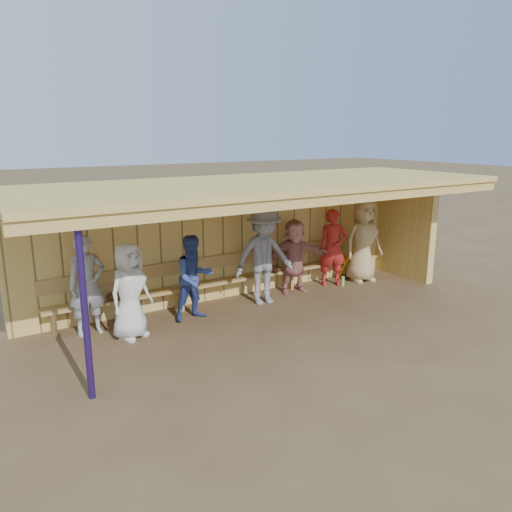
# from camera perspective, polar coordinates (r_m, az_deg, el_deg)

# --- Properties ---
(ground) EXTENTS (90.00, 90.00, 0.00)m
(ground) POSITION_cam_1_polar(r_m,az_deg,el_deg) (9.52, 1.12, -6.57)
(ground) COLOR brown
(ground) RESTS_ON ground
(player_a) EXTENTS (0.65, 0.45, 1.72)m
(player_a) POSITION_cam_1_polar(r_m,az_deg,el_deg) (8.79, -18.74, -3.20)
(player_a) COLOR #9C9FA5
(player_a) RESTS_ON ground
(player_b) EXTENTS (0.94, 0.80, 1.62)m
(player_b) POSITION_cam_1_polar(r_m,az_deg,el_deg) (8.44, -14.23, -3.90)
(player_b) COLOR silver
(player_b) RESTS_ON ground
(player_c) EXTENTS (0.79, 0.63, 1.57)m
(player_c) POSITION_cam_1_polar(r_m,az_deg,el_deg) (9.09, -7.09, -2.48)
(player_c) COLOR #344790
(player_c) RESTS_ON ground
(player_e) EXTENTS (1.31, 0.83, 1.94)m
(player_e) POSITION_cam_1_polar(r_m,az_deg,el_deg) (9.82, 0.90, -0.01)
(player_e) COLOR gray
(player_e) RESTS_ON ground
(player_f) EXTENTS (1.53, 0.73, 1.58)m
(player_f) POSITION_cam_1_polar(r_m,az_deg,el_deg) (10.61, 4.40, 0.01)
(player_f) COLOR tan
(player_f) RESTS_ON ground
(player_g) EXTENTS (0.74, 0.63, 1.71)m
(player_g) POSITION_cam_1_polar(r_m,az_deg,el_deg) (11.18, 8.78, 0.95)
(player_g) COLOR red
(player_g) RESTS_ON ground
(player_h) EXTENTS (0.99, 0.73, 1.87)m
(player_h) POSITION_cam_1_polar(r_m,az_deg,el_deg) (11.60, 12.19, 1.65)
(player_h) COLOR tan
(player_h) RESTS_ON ground
(dugout_structure) EXTENTS (8.80, 3.20, 2.50)m
(dugout_structure) POSITION_cam_1_polar(r_m,az_deg,el_deg) (9.85, 0.88, 4.33)
(dugout_structure) COLOR #E8BF63
(dugout_structure) RESTS_ON ground
(bench) EXTENTS (7.60, 0.34, 0.93)m
(bench) POSITION_cam_1_polar(r_m,az_deg,el_deg) (10.27, -2.27, -1.96)
(bench) COLOR tan
(bench) RESTS_ON ground
(dugout_equipment) EXTENTS (6.17, 0.62, 0.80)m
(dugout_equipment) POSITION_cam_1_polar(r_m,az_deg,el_deg) (9.90, -4.81, -2.83)
(dugout_equipment) COLOR #C39417
(dugout_equipment) RESTS_ON ground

